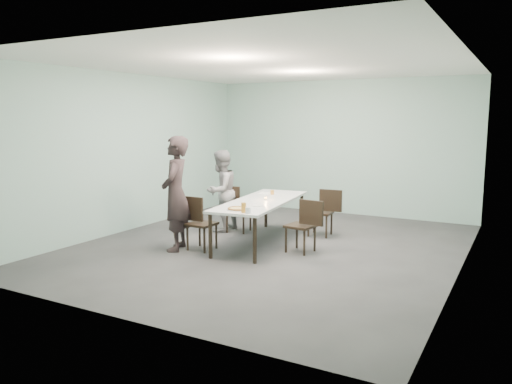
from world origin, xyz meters
The scene contains 16 objects.
ground centered at (0.00, 0.00, 0.00)m, with size 7.00×7.00×0.00m, color #333335.
room_shell centered at (0.00, 0.00, 2.03)m, with size 6.02×7.02×3.01m.
table centered at (-0.26, 0.19, 0.69)m, with size 1.21×2.69×0.75m.
chair_near_left centered at (-0.98, -0.69, 0.50)m, with size 0.61×0.43×0.87m.
chair_far_left centered at (-1.12, 0.72, 0.50)m, with size 0.63×0.47×0.87m.
chair_near_right centered at (0.67, -0.06, 0.50)m, with size 0.63×0.47×0.87m.
chair_far_right centered at (0.53, 1.18, 0.50)m, with size 0.63×0.45×0.87m.
diner_near centered at (-1.26, -0.90, 0.94)m, with size 0.68×0.45×1.88m, color black.
diner_far centered at (-1.37, 0.63, 0.78)m, with size 0.76×0.59×1.56m, color gray.
pizza centered at (-0.15, -0.80, 0.77)m, with size 0.34×0.34×0.04m.
side_plate centered at (-0.06, -0.34, 0.76)m, with size 0.18×0.18×0.01m, color white.
beer_glass centered at (0.04, -0.94, 0.82)m, with size 0.08×0.08×0.15m, color #C8862C.
water_tumbler centered at (0.14, -0.98, 0.80)m, with size 0.08×0.08×0.09m, color silver.
tealight centered at (-0.19, 0.21, 0.77)m, with size 0.06×0.06×0.05m.
amber_tumbler centered at (-0.39, 0.86, 0.79)m, with size 0.07×0.07×0.08m, color #C8862C.
menu centered at (-0.53, 0.93, 0.75)m, with size 0.30×0.22×0.01m, color silver.
Camera 1 is at (3.74, -7.32, 2.16)m, focal length 35.00 mm.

